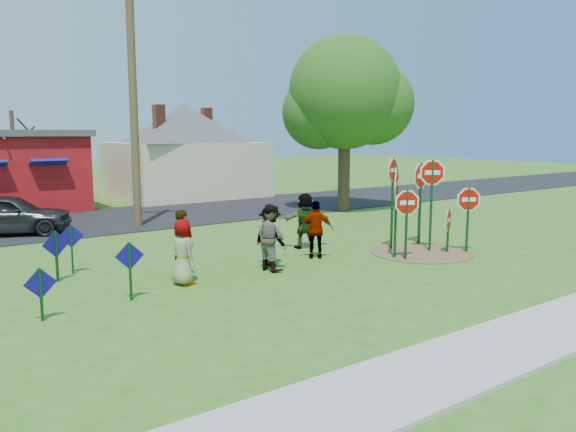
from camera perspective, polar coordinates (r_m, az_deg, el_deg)
name	(u,v)px	position (r m, az deg, el deg)	size (l,w,h in m)	color
ground	(287,266)	(15.99, -0.06, -5.15)	(120.00, 120.00, 0.00)	#31631C
sidewalk	(520,340)	(11.21, 22.48, -11.59)	(22.00, 1.80, 0.08)	#9E9E99
road	(138,217)	(26.04, -15.02, -0.10)	(120.00, 7.50, 0.04)	black
dirt_patch	(421,252)	(18.26, 13.38, -3.62)	(3.20, 3.20, 0.03)	brown
cream_house	(185,147)	(33.92, -10.42, 6.90)	(9.40, 9.40, 6.50)	beige
stop_sign_a	(407,209)	(16.90, 11.98, 0.71)	(0.94, 0.46, 2.24)	#103D18
stop_sign_b	(393,180)	(18.27, 10.61, 3.63)	(0.97, 0.37, 3.10)	#103D18
stop_sign_c	(432,184)	(18.25, 14.41, 3.19)	(0.95, 0.61, 3.08)	#103D18
stop_sign_d	(421,183)	(19.40, 13.32, 3.33)	(1.18, 0.26, 2.93)	#103D18
stop_sign_e	(448,222)	(18.31, 15.98, -0.64)	(0.88, 0.44, 1.53)	#103D18
stop_sign_f	(468,204)	(18.48, 17.85, 1.17)	(0.89, 0.54, 2.21)	#103D18
stop_sign_g	(396,193)	(17.01, 10.95, 2.32)	(0.91, 0.69, 2.84)	#103D18
blue_diamond_a	(41,289)	(12.36, -23.84, -6.77)	(0.64, 0.06, 1.10)	#103D18
blue_diamond_b	(130,264)	(13.14, -15.77, -4.71)	(0.65, 0.11, 1.35)	#103D18
blue_diamond_c	(56,250)	(15.39, -22.50, -3.22)	(0.70, 0.16, 1.33)	#103D18
blue_diamond_d	(71,243)	(16.08, -21.14, -2.58)	(0.63, 0.16, 1.35)	#103D18
person_a	(183,252)	(14.20, -10.64, -3.61)	(0.81, 0.53, 1.65)	#42509B
person_b	(183,244)	(14.85, -10.60, -2.81)	(0.65, 0.43, 1.79)	#256E5C
person_c	(271,237)	(15.41, -1.78, -2.16)	(0.90, 0.70, 1.84)	#8E5D40
person_d	(270,237)	(15.87, -1.82, -2.11)	(1.10, 0.63, 1.70)	#353439
person_e	(316,230)	(16.87, 2.89, -1.41)	(1.02, 0.43, 1.75)	#412C51
person_f	(305,221)	(18.36, 1.73, -0.47)	(1.70, 0.54, 1.83)	#1B4C27
suv	(7,214)	(23.07, -26.64, 0.16)	(1.78, 4.43, 1.51)	#28282C
utility_pole	(133,92)	(23.24, -15.48, 12.09)	(2.43, 0.81, 10.18)	#4C3823
leafy_tree	(347,99)	(27.17, 6.03, 11.75)	(5.84, 5.33, 8.30)	#382819
bare_tree_east	(14,148)	(27.96, -26.10, 6.18)	(1.80, 1.80, 4.74)	#382819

